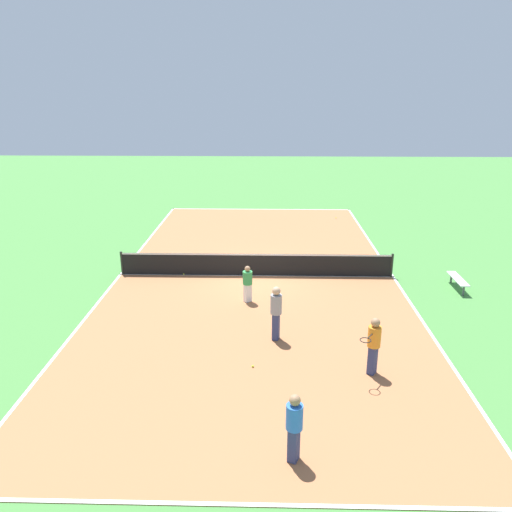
% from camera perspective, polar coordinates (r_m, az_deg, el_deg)
% --- Properties ---
extents(ground_plane, '(80.00, 80.00, 0.00)m').
position_cam_1_polar(ground_plane, '(21.37, -0.00, -2.29)').
color(ground_plane, '#47843D').
extents(court_surface, '(11.79, 24.92, 0.02)m').
position_cam_1_polar(court_surface, '(21.37, -0.00, -2.26)').
color(court_surface, '#AD6B42').
rests_on(court_surface, ground_plane).
extents(tennis_net, '(11.59, 0.10, 1.02)m').
position_cam_1_polar(tennis_net, '(21.19, -0.00, -0.92)').
color(tennis_net, black).
rests_on(tennis_net, court_surface).
extents(bench, '(0.36, 1.66, 0.45)m').
position_cam_1_polar(bench, '(21.45, 22.07, -2.52)').
color(bench, silver).
rests_on(bench, ground_plane).
extents(player_center_orange, '(0.80, 0.95, 1.70)m').
position_cam_1_polar(player_center_orange, '(14.27, 13.31, -9.57)').
color(player_center_orange, navy).
rests_on(player_center_orange, court_surface).
extents(player_near_blue, '(0.48, 0.48, 1.62)m').
position_cam_1_polar(player_near_blue, '(11.05, 4.39, -18.58)').
color(player_near_blue, navy).
rests_on(player_near_blue, court_surface).
extents(player_far_green, '(0.51, 0.51, 1.41)m').
position_cam_1_polar(player_far_green, '(18.52, -0.97, -2.97)').
color(player_far_green, white).
rests_on(player_far_green, court_surface).
extents(player_baseline_gray, '(0.44, 0.44, 1.79)m').
position_cam_1_polar(player_baseline_gray, '(15.69, 2.31, -6.12)').
color(player_baseline_gray, navy).
rests_on(player_baseline_gray, court_surface).
extents(tennis_ball_midcourt, '(0.07, 0.07, 0.07)m').
position_cam_1_polar(tennis_ball_midcourt, '(14.64, -0.37, -12.47)').
color(tennis_ball_midcourt, '#CCE033').
rests_on(tennis_ball_midcourt, court_surface).
extents(tennis_ball_right_alley, '(0.07, 0.07, 0.07)m').
position_cam_1_polar(tennis_ball_right_alley, '(31.25, 9.13, 4.34)').
color(tennis_ball_right_alley, '#CCE033').
rests_on(tennis_ball_right_alley, court_surface).
extents(tennis_ball_near_net, '(0.07, 0.07, 0.07)m').
position_cam_1_polar(tennis_ball_near_net, '(21.64, -8.26, -2.05)').
color(tennis_ball_near_net, '#CCE033').
rests_on(tennis_ball_near_net, court_surface).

